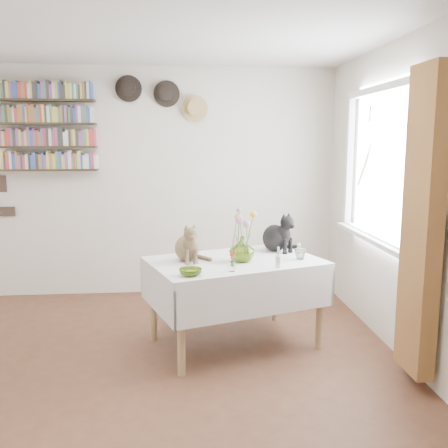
{
  "coord_description": "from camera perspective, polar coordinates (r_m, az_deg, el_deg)",
  "views": [
    {
      "loc": [
        0.28,
        -3.3,
        1.7
      ],
      "look_at": [
        0.62,
        0.58,
        1.05
      ],
      "focal_mm": 40.0,
      "sensor_mm": 36.0,
      "label": 1
    }
  ],
  "objects": [
    {
      "name": "room",
      "position": [
        3.34,
        -9.78,
        1.6
      ],
      "size": [
        4.08,
        4.58,
        2.58
      ],
      "color": "brown",
      "rests_on": "ground"
    },
    {
      "name": "tabby_cat",
      "position": [
        4.08,
        -4.27,
        -1.96
      ],
      "size": [
        0.28,
        0.32,
        0.33
      ],
      "primitive_type": null,
      "rotation": [
        0.0,
        0.0,
        0.25
      ],
      "color": "brown",
      "rests_on": "dining_table"
    },
    {
      "name": "drinking_glass",
      "position": [
        4.18,
        8.7,
        -3.41
      ],
      "size": [
        0.1,
        0.1,
        0.09
      ],
      "primitive_type": "imported",
      "rotation": [
        0.0,
        0.0,
        -0.08
      ],
      "color": "white",
      "rests_on": "dining_table"
    },
    {
      "name": "dining_table",
      "position": [
        4.17,
        1.26,
        -6.53
      ],
      "size": [
        1.58,
        1.28,
        0.73
      ],
      "color": "white",
      "rests_on": "room"
    },
    {
      "name": "wall_art_plaques",
      "position": [
        5.88,
        -24.0,
        3.02
      ],
      "size": [
        0.21,
        0.02,
        0.44
      ],
      "color": "#38281E",
      "rests_on": "room"
    },
    {
      "name": "berry_jar",
      "position": [
        3.75,
        0.93,
        -4.23
      ],
      "size": [
        0.05,
        0.05,
        0.18
      ],
      "color": "white",
      "rests_on": "dining_table"
    },
    {
      "name": "green_bowl",
      "position": [
        3.65,
        -3.85,
        -5.53
      ],
      "size": [
        0.21,
        0.21,
        0.05
      ],
      "primitive_type": "imported",
      "rotation": [
        0.0,
        0.0,
        0.31
      ],
      "color": "#8AAA2E",
      "rests_on": "dining_table"
    },
    {
      "name": "wall_hats",
      "position": [
        5.51,
        -6.93,
        14.24
      ],
      "size": [
        0.98,
        0.09,
        0.48
      ],
      "color": "black",
      "rests_on": "room"
    },
    {
      "name": "curtain",
      "position": [
        3.61,
        21.7,
        0.04
      ],
      "size": [
        0.12,
        0.38,
        2.1
      ],
      "primitive_type": "cube",
      "color": "brown",
      "rests_on": "room"
    },
    {
      "name": "porcelain_figurine",
      "position": [
        4.37,
        8.53,
        -2.88
      ],
      "size": [
        0.05,
        0.05,
        0.1
      ],
      "color": "white",
      "rests_on": "dining_table"
    },
    {
      "name": "flower_bouquet",
      "position": [
        4.01,
        2.07,
        0.47
      ],
      "size": [
        0.17,
        0.12,
        0.39
      ],
      "color": "#4C7233",
      "rests_on": "flower_vase"
    },
    {
      "name": "window",
      "position": [
        4.45,
        17.33,
        5.11
      ],
      "size": [
        0.12,
        1.52,
        1.32
      ],
      "color": "white",
      "rests_on": "room"
    },
    {
      "name": "black_cat",
      "position": [
        4.46,
        5.85,
        -0.79
      ],
      "size": [
        0.38,
        0.39,
        0.36
      ],
      "primitive_type": null,
      "rotation": [
        0.0,
        0.0,
        0.71
      ],
      "color": "black",
      "rests_on": "dining_table"
    },
    {
      "name": "bookshelf_unit",
      "position": [
        5.63,
        -19.55,
        10.36
      ],
      "size": [
        1.0,
        0.16,
        0.91
      ],
      "color": "#302615",
      "rests_on": "room"
    },
    {
      "name": "candlestick",
      "position": [
        3.9,
        6.21,
        -4.17
      ],
      "size": [
        0.04,
        0.04,
        0.16
      ],
      "color": "white",
      "rests_on": "dining_table"
    },
    {
      "name": "flower_vase",
      "position": [
        4.04,
        2.07,
        -2.9
      ],
      "size": [
        0.23,
        0.23,
        0.21
      ],
      "primitive_type": "imported",
      "rotation": [
        0.0,
        0.0,
        0.17
      ],
      "color": "#8AAA2E",
      "rests_on": "dining_table"
    }
  ]
}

